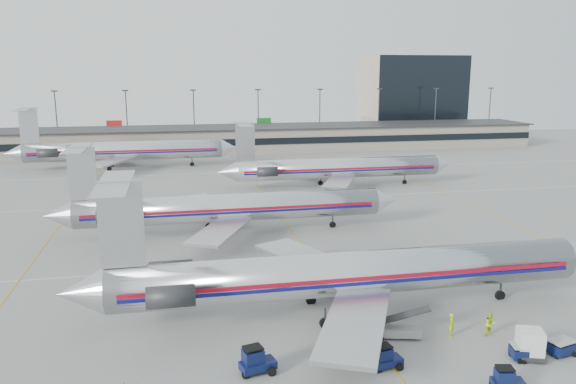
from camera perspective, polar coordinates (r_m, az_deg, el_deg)
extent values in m
plane|color=gray|center=(52.67, 5.32, -10.50)|extent=(260.00, 260.00, 0.00)
cube|color=silver|center=(61.67, 2.65, -7.00)|extent=(160.00, 0.15, 0.02)
cube|color=gray|center=(146.20, -5.72, 5.36)|extent=(160.00, 16.00, 6.00)
cube|color=black|center=(138.17, -5.38, 5.06)|extent=(160.00, 0.20, 1.60)
cube|color=#2D2D30|center=(145.86, -5.75, 6.57)|extent=(162.00, 17.00, 0.30)
cylinder|color=#38383D|center=(161.93, -22.44, 6.77)|extent=(0.30, 0.30, 15.00)
cube|color=#2D2D30|center=(161.51, -22.66, 9.45)|extent=(1.60, 0.40, 0.35)
cylinder|color=#38383D|center=(159.50, -16.04, 7.15)|extent=(0.30, 0.30, 15.00)
cube|color=#2D2D30|center=(159.07, -16.21, 9.87)|extent=(1.60, 0.40, 0.35)
cylinder|color=#38383D|center=(159.07, -9.52, 7.44)|extent=(0.30, 0.30, 15.00)
cube|color=#2D2D30|center=(158.64, -9.62, 10.17)|extent=(1.60, 0.40, 0.35)
cylinder|color=#38383D|center=(160.67, -3.04, 7.63)|extent=(0.30, 0.30, 15.00)
cube|color=#2D2D30|center=(160.25, -3.07, 10.34)|extent=(1.60, 0.40, 0.35)
cylinder|color=#38383D|center=(164.25, 3.24, 7.73)|extent=(0.30, 0.30, 15.00)
cube|color=#2D2D30|center=(163.83, 3.27, 10.38)|extent=(1.60, 0.40, 0.35)
cylinder|color=#38383D|center=(169.66, 9.19, 7.74)|extent=(0.30, 0.30, 15.00)
cube|color=#2D2D30|center=(169.26, 9.28, 10.30)|extent=(1.60, 0.40, 0.35)
cylinder|color=#38383D|center=(176.75, 14.71, 7.67)|extent=(0.30, 0.30, 15.00)
cube|color=#2D2D30|center=(176.37, 14.85, 10.13)|extent=(1.60, 0.40, 0.35)
cylinder|color=#38383D|center=(185.33, 19.77, 7.55)|extent=(0.30, 0.30, 15.00)
cube|color=#2D2D30|center=(184.96, 19.94, 9.89)|extent=(1.60, 0.40, 0.35)
cube|color=tan|center=(190.56, 12.40, 9.59)|extent=(30.00, 20.00, 25.00)
cylinder|color=silver|center=(48.29, 6.57, -8.19)|extent=(40.18, 3.72, 3.72)
cone|color=#BBBBC0|center=(46.78, -20.30, -9.59)|extent=(3.62, 3.72, 3.72)
cube|color=maroon|center=(46.58, 7.28, -8.80)|extent=(38.17, 0.05, 0.35)
cube|color=#0D0F5C|center=(46.72, 7.27, -9.26)|extent=(38.17, 0.05, 0.28)
cube|color=#BBBBC0|center=(54.47, 2.24, -6.84)|extent=(9.34, 13.62, 0.32)
cube|color=#BBBBC0|center=(41.93, 6.86, -12.96)|extent=(9.34, 13.62, 0.32)
cube|color=#BBBBC0|center=(44.72, -16.60, -3.21)|extent=(3.42, 0.25, 6.83)
cube|color=#BBBBC0|center=(44.03, -17.24, 0.82)|extent=(2.41, 10.55, 0.18)
cylinder|color=#2D2D30|center=(48.73, -11.80, -7.81)|extent=(3.62, 1.71, 1.71)
cylinder|color=#2D2D30|center=(43.39, -11.82, -10.37)|extent=(3.62, 1.71, 1.71)
cylinder|color=#2D2D30|center=(55.02, 20.77, -9.33)|extent=(0.20, 0.20, 1.66)
cylinder|color=#2D2D30|center=(46.38, 3.78, -12.62)|extent=(0.20, 0.20, 1.66)
cylinder|color=#2D2D30|center=(50.65, 2.34, -10.39)|extent=(0.20, 0.20, 1.66)
cylinder|color=black|center=(55.19, 20.73, -9.79)|extent=(0.90, 0.30, 0.90)
cylinder|color=silver|center=(71.38, -5.77, -1.59)|extent=(38.13, 3.53, 3.53)
cone|color=silver|center=(76.09, 9.85, -0.84)|extent=(3.05, 3.53, 3.53)
cone|color=#BBBBC0|center=(72.49, -22.35, -2.25)|extent=(3.43, 3.53, 3.53)
cube|color=maroon|center=(69.64, -5.63, -1.81)|extent=(36.22, 0.05, 0.33)
cube|color=#0D0F5C|center=(69.73, -5.62, -2.12)|extent=(36.22, 0.05, 0.27)
cube|color=#BBBBC0|center=(77.93, -7.64, -1.18)|extent=(8.87, 12.92, 0.31)
cube|color=#BBBBC0|center=(65.05, -6.84, -3.85)|extent=(8.87, 12.92, 0.31)
cube|color=#BBBBC0|center=(70.93, -20.18, 1.76)|extent=(3.24, 0.24, 6.48)
cube|color=#BBBBC0|center=(70.52, -20.59, 4.19)|extent=(2.29, 10.01, 0.17)
cylinder|color=#2D2D30|center=(74.06, -17.06, -1.34)|extent=(3.43, 1.62, 1.62)
cylinder|color=#2D2D30|center=(68.81, -17.48, -2.38)|extent=(3.43, 1.62, 1.62)
cylinder|color=#2D2D30|center=(74.44, 4.56, -3.01)|extent=(0.19, 0.19, 1.57)
cylinder|color=#2D2D30|center=(69.63, -7.88, -4.17)|extent=(0.19, 0.19, 1.57)
cylinder|color=#2D2D30|center=(74.03, -8.11, -3.18)|extent=(0.19, 0.19, 1.57)
cylinder|color=black|center=(74.56, 4.55, -3.35)|extent=(0.86, 0.29, 0.86)
cylinder|color=silver|center=(100.22, 5.25, 2.44)|extent=(36.41, 3.55, 3.55)
cone|color=silver|center=(107.49, 15.40, 2.71)|extent=(3.07, 3.55, 3.55)
cone|color=#BBBBC0|center=(96.49, -6.18, 2.04)|extent=(3.45, 3.55, 3.55)
cube|color=maroon|center=(98.51, 5.54, 2.34)|extent=(34.59, 0.05, 0.34)
cube|color=#0D0F5C|center=(98.58, 5.54, 2.12)|extent=(34.59, 0.05, 0.27)
cube|color=#BBBBC0|center=(106.24, 3.22, 2.50)|extent=(8.91, 12.99, 0.31)
cube|color=#BBBBC0|center=(93.53, 5.28, 1.13)|extent=(8.91, 12.99, 0.31)
cube|color=#BBBBC0|center=(96.07, -4.36, 5.06)|extent=(3.26, 0.24, 6.52)
cube|color=#BBBBC0|center=(95.70, -4.57, 6.88)|extent=(2.30, 10.06, 0.17)
cylinder|color=#2D2D30|center=(99.89, -2.60, 2.61)|extent=(3.45, 1.63, 1.63)
cylinder|color=#2D2D30|center=(94.57, -2.10, 2.07)|extent=(3.45, 1.63, 1.63)
cylinder|color=#2D2D30|center=(104.88, 11.76, 1.24)|extent=(0.19, 0.19, 1.58)
cylinder|color=#2D2D30|center=(97.74, 3.98, 0.68)|extent=(0.19, 0.19, 1.58)
cylinder|color=#2D2D30|center=(102.09, 3.31, 1.18)|extent=(0.19, 0.19, 1.58)
cylinder|color=black|center=(104.96, 11.75, 1.00)|extent=(0.86, 0.29, 0.86)
cylinder|color=silver|center=(124.02, -16.19, 4.06)|extent=(40.49, 3.94, 3.94)
cone|color=silver|center=(124.09, -6.02, 4.48)|extent=(3.41, 3.94, 3.94)
cone|color=#BBBBC0|center=(127.83, -26.15, 3.52)|extent=(3.84, 3.94, 3.94)
cube|color=maroon|center=(122.04, -16.27, 4.00)|extent=(38.47, 0.05, 0.37)
cube|color=#0D0F5C|center=(122.10, -16.26, 3.81)|extent=(38.47, 0.05, 0.30)
cube|color=#BBBBC0|center=(131.72, -16.84, 4.00)|extent=(9.91, 14.45, 0.34)
cube|color=#BBBBC0|center=(117.03, -17.49, 2.99)|extent=(9.91, 14.45, 0.34)
cube|color=#BBBBC0|center=(126.37, -24.84, 6.12)|extent=(3.62, 0.27, 7.25)
cube|color=#BBBBC0|center=(126.19, -25.12, 7.64)|extent=(2.56, 11.19, 0.19)
cylinder|color=#2D2D30|center=(129.08, -22.72, 4.04)|extent=(3.84, 1.81, 1.81)
cylinder|color=#2D2D30|center=(123.18, -23.25, 3.65)|extent=(3.84, 1.81, 1.81)
cylinder|color=#2D2D30|center=(124.02, -9.72, 3.04)|extent=(0.21, 0.21, 1.76)
cylinder|color=#2D2D30|center=(122.23, -17.70, 2.50)|extent=(0.21, 0.21, 1.76)
cylinder|color=#2D2D30|center=(127.25, -17.46, 2.88)|extent=(0.21, 0.21, 1.76)
cylinder|color=black|center=(124.10, -9.71, 2.80)|extent=(0.96, 0.32, 0.96)
cube|color=#0A133C|center=(40.17, -3.07, -17.14)|extent=(2.66, 1.79, 0.55)
cube|color=#0A133C|center=(39.82, -3.58, -16.34)|extent=(1.56, 1.40, 0.99)
cube|color=black|center=(39.50, -3.59, -15.50)|extent=(1.49, 1.33, 0.09)
cylinder|color=black|center=(40.91, -1.91, -17.02)|extent=(0.62, 0.20, 0.62)
cylinder|color=black|center=(39.97, -1.63, -17.78)|extent=(0.62, 0.20, 0.62)
cylinder|color=black|center=(40.70, -4.47, -17.22)|extent=(0.62, 0.20, 0.62)
cylinder|color=black|center=(39.75, -4.27, -18.00)|extent=(0.62, 0.20, 0.62)
cube|color=#0A133C|center=(41.27, 9.97, -16.57)|extent=(2.31, 1.40, 0.49)
cube|color=#0A133C|center=(40.89, 9.60, -15.90)|extent=(1.32, 1.15, 0.89)
cube|color=black|center=(40.62, 9.63, -15.16)|extent=(1.26, 1.10, 0.08)
cylinder|color=black|center=(42.06, 10.75, -16.43)|extent=(0.55, 0.18, 0.55)
cylinder|color=black|center=(41.27, 11.28, -17.05)|extent=(0.55, 0.18, 0.55)
cylinder|color=black|center=(41.54, 8.64, -16.73)|extent=(0.55, 0.18, 0.55)
cylinder|color=black|center=(40.74, 9.13, -17.37)|extent=(0.55, 0.18, 0.55)
cube|color=#0A133C|center=(40.87, 21.42, -17.63)|extent=(2.21, 1.41, 0.47)
cube|color=#0A133C|center=(40.47, 21.13, -17.02)|extent=(1.28, 1.13, 0.84)
cube|color=black|center=(40.20, 21.19, -16.32)|extent=(1.23, 1.08, 0.07)
cylinder|color=black|center=(41.71, 21.94, -17.44)|extent=(0.52, 0.17, 0.52)
cylinder|color=black|center=(40.97, 20.10, -17.86)|extent=(0.52, 0.17, 0.52)
cube|color=#0A133C|center=(45.13, 22.89, -14.76)|extent=(2.12, 1.68, 0.69)
cube|color=gray|center=(44.91, 22.94, -14.19)|extent=(2.12, 1.68, 0.06)
cylinder|color=black|center=(46.05, 23.20, -14.74)|extent=(0.36, 0.14, 0.36)
cylinder|color=black|center=(45.27, 23.99, -15.29)|extent=(0.36, 0.14, 0.36)
cylinder|color=black|center=(45.33, 21.70, -15.05)|extent=(0.36, 0.14, 0.36)
cylinder|color=black|center=(44.53, 22.48, -15.63)|extent=(0.36, 0.14, 0.36)
cube|color=#0A133C|center=(46.89, 26.01, -13.98)|extent=(2.23, 1.78, 0.72)
cube|color=gray|center=(46.68, 26.07, -13.41)|extent=(2.23, 1.78, 0.06)
cylinder|color=black|center=(47.86, 26.26, -13.97)|extent=(0.37, 0.14, 0.37)
cylinder|color=black|center=(47.08, 27.11, -14.50)|extent=(0.37, 0.14, 0.37)
cylinder|color=black|center=(47.05, 24.82, -14.29)|extent=(0.37, 0.14, 0.37)
cylinder|color=black|center=(46.25, 25.66, -14.84)|extent=(0.37, 0.14, 0.37)
cube|color=#2D2D30|center=(45.49, 23.27, -14.93)|extent=(2.52, 2.31, 0.34)
cube|color=silver|center=(45.04, 23.38, -13.76)|extent=(2.16, 2.09, 1.72)
cylinder|color=black|center=(46.48, 23.60, -14.57)|extent=(0.28, 0.14, 0.28)
cylinder|color=black|center=(45.50, 24.62, -15.26)|extent=(0.28, 0.14, 0.28)
cylinder|color=black|center=(45.64, 21.89, -14.93)|extent=(0.28, 0.14, 0.28)
cylinder|color=black|center=(44.63, 22.88, -15.66)|extent=(0.28, 0.14, 0.28)
cube|color=gray|center=(45.65, 10.82, -13.71)|extent=(4.18, 2.34, 0.55)
cube|color=#2D2D30|center=(45.36, 11.68, -12.17)|extent=(4.13, 1.93, 1.41)
cylinder|color=black|center=(46.76, 12.20, -13.42)|extent=(0.55, 0.18, 0.55)
cylinder|color=black|center=(45.77, 12.81, -14.04)|extent=(0.55, 0.18, 0.55)
cylinder|color=black|center=(45.77, 8.82, -13.87)|extent=(0.55, 0.18, 0.55)
cylinder|color=black|center=(44.76, 9.36, -14.52)|extent=(0.55, 0.18, 0.55)
imported|color=#AFD614|center=(46.60, 16.29, -12.84)|extent=(0.80, 0.81, 1.88)
imported|color=#BCDE14|center=(47.53, 19.86, -12.55)|extent=(0.99, 0.80, 1.93)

